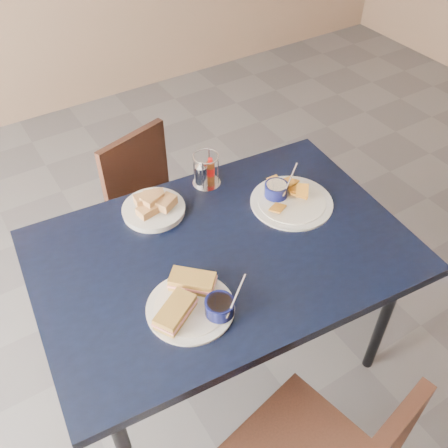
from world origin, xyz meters
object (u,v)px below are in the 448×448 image
sandwich_plate (193,302)px  condiment_caddy (205,172)px  plantain_plate (287,197)px  bread_basket (154,207)px  chair_far (154,199)px  dining_table (223,261)px

sandwich_plate → condiment_caddy: 0.60m
plantain_plate → bread_basket: (-0.45, 0.21, 0.01)m
chair_far → bread_basket: bearing=-112.2°
dining_table → sandwich_plate: (-0.21, -0.16, 0.09)m
chair_far → bread_basket: (-0.17, -0.40, 0.34)m
bread_basket → plantain_plate: bearing=-24.6°
sandwich_plate → plantain_plate: bearing=24.3°
sandwich_plate → chair_far: bearing=73.4°
plantain_plate → condiment_caddy: (-0.21, 0.25, 0.04)m
bread_basket → condiment_caddy: 0.25m
plantain_plate → dining_table: bearing=-165.9°
dining_table → plantain_plate: plantain_plate is taller
dining_table → sandwich_plate: bearing=-142.1°
bread_basket → condiment_caddy: condiment_caddy is taller
chair_far → sandwich_plate: bearing=-106.6°
condiment_caddy → sandwich_plate: bearing=-124.0°
dining_table → chair_far: chair_far is taller
chair_far → sandwich_plate: (-0.25, -0.86, 0.33)m
chair_far → condiment_caddy: condiment_caddy is taller
dining_table → bread_basket: (-0.12, 0.29, 0.09)m
chair_far → plantain_plate: plantain_plate is taller
dining_table → bread_basket: 0.33m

